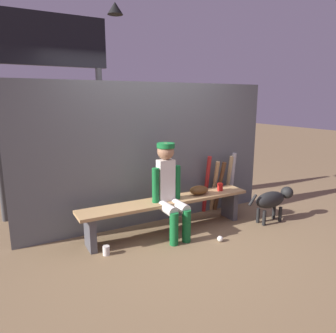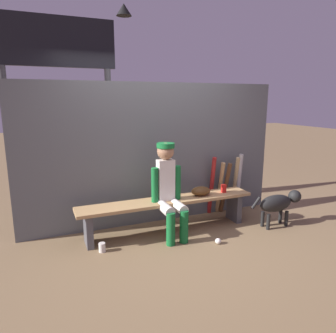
{
  "view_description": "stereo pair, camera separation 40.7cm",
  "coord_description": "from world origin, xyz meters",
  "px_view_note": "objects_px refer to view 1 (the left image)",
  "views": [
    {
      "loc": [
        -1.91,
        -3.5,
        1.77
      ],
      "look_at": [
        0.0,
        0.0,
        0.91
      ],
      "focal_mm": 33.52,
      "sensor_mm": 36.0,
      "label": 1
    },
    {
      "loc": [
        -1.54,
        -3.67,
        1.77
      ],
      "look_at": [
        0.0,
        0.0,
        0.91
      ],
      "focal_mm": 33.52,
      "sensor_mm": 36.0,
      "label": 2
    }
  ],
  "objects_px": {
    "dugout_bench": "(168,207)",
    "cup_on_bench": "(220,187)",
    "bat_aluminum_silver": "(232,181)",
    "bat_aluminum_red": "(207,185)",
    "bat_wood_tan": "(214,186)",
    "baseball": "(220,239)",
    "player_seated": "(170,187)",
    "bat_wood_natural": "(228,182)",
    "bat_wood_dark": "(220,186)",
    "cup_on_ground": "(106,250)",
    "baseball_glove": "(199,190)",
    "dog": "(273,199)",
    "scoreboard": "(53,68)"
  },
  "relations": [
    {
      "from": "bat_wood_natural",
      "to": "dog",
      "type": "xyz_separation_m",
      "value": [
        0.22,
        -0.74,
        -0.11
      ]
    },
    {
      "from": "baseball_glove",
      "to": "cup_on_bench",
      "type": "bearing_deg",
      "value": 0.29
    },
    {
      "from": "baseball_glove",
      "to": "bat_aluminum_red",
      "type": "xyz_separation_m",
      "value": [
        0.38,
        0.35,
        -0.06
      ]
    },
    {
      "from": "bat_wood_natural",
      "to": "player_seated",
      "type": "bearing_deg",
      "value": -161.65
    },
    {
      "from": "bat_wood_tan",
      "to": "cup_on_bench",
      "type": "height_order",
      "value": "bat_wood_tan"
    },
    {
      "from": "bat_wood_natural",
      "to": "cup_on_ground",
      "type": "height_order",
      "value": "bat_wood_natural"
    },
    {
      "from": "dugout_bench",
      "to": "dog",
      "type": "distance_m",
      "value": 1.57
    },
    {
      "from": "scoreboard",
      "to": "dugout_bench",
      "type": "bearing_deg",
      "value": -53.49
    },
    {
      "from": "bat_aluminum_silver",
      "to": "bat_wood_natural",
      "type": "height_order",
      "value": "bat_aluminum_silver"
    },
    {
      "from": "bat_aluminum_silver",
      "to": "bat_aluminum_red",
      "type": "bearing_deg",
      "value": 173.0
    },
    {
      "from": "bat_wood_tan",
      "to": "dog",
      "type": "bearing_deg",
      "value": -56.33
    },
    {
      "from": "player_seated",
      "to": "bat_aluminum_red",
      "type": "xyz_separation_m",
      "value": [
        0.91,
        0.46,
        -0.2
      ]
    },
    {
      "from": "bat_wood_tan",
      "to": "scoreboard",
      "type": "relative_size",
      "value": 0.26
    },
    {
      "from": "cup_on_bench",
      "to": "dog",
      "type": "distance_m",
      "value": 0.79
    },
    {
      "from": "bat_wood_tan",
      "to": "baseball",
      "type": "bearing_deg",
      "value": -122.51
    },
    {
      "from": "baseball",
      "to": "dugout_bench",
      "type": "bearing_deg",
      "value": 126.3
    },
    {
      "from": "bat_aluminum_silver",
      "to": "scoreboard",
      "type": "bearing_deg",
      "value": 153.76
    },
    {
      "from": "bat_aluminum_silver",
      "to": "dog",
      "type": "xyz_separation_m",
      "value": [
        0.19,
        -0.7,
        -0.13
      ]
    },
    {
      "from": "player_seated",
      "to": "baseball",
      "type": "distance_m",
      "value": 0.91
    },
    {
      "from": "cup_on_ground",
      "to": "cup_on_bench",
      "type": "height_order",
      "value": "cup_on_bench"
    },
    {
      "from": "bat_wood_dark",
      "to": "cup_on_ground",
      "type": "distance_m",
      "value": 2.14
    },
    {
      "from": "player_seated",
      "to": "baseball",
      "type": "height_order",
      "value": "player_seated"
    },
    {
      "from": "dugout_bench",
      "to": "cup_on_bench",
      "type": "height_order",
      "value": "cup_on_bench"
    },
    {
      "from": "bat_wood_dark",
      "to": "bat_aluminum_silver",
      "type": "xyz_separation_m",
      "value": [
        0.23,
        -0.01,
        0.06
      ]
    },
    {
      "from": "player_seated",
      "to": "cup_on_bench",
      "type": "height_order",
      "value": "player_seated"
    },
    {
      "from": "cup_on_ground",
      "to": "bat_wood_tan",
      "type": "bearing_deg",
      "value": 16.22
    },
    {
      "from": "baseball",
      "to": "baseball_glove",
      "type": "bearing_deg",
      "value": 83.74
    },
    {
      "from": "bat_aluminum_silver",
      "to": "baseball",
      "type": "bearing_deg",
      "value": -135.58
    },
    {
      "from": "dugout_bench",
      "to": "bat_aluminum_red",
      "type": "height_order",
      "value": "bat_aluminum_red"
    },
    {
      "from": "baseball",
      "to": "cup_on_bench",
      "type": "distance_m",
      "value": 0.87
    },
    {
      "from": "bat_aluminum_red",
      "to": "bat_wood_natural",
      "type": "xyz_separation_m",
      "value": [
        0.42,
        -0.02,
        -0.01
      ]
    },
    {
      "from": "bat_wood_dark",
      "to": "dog",
      "type": "relative_size",
      "value": 0.98
    },
    {
      "from": "dugout_bench",
      "to": "cup_on_bench",
      "type": "xyz_separation_m",
      "value": [
        0.87,
        0.0,
        0.16
      ]
    },
    {
      "from": "player_seated",
      "to": "cup_on_bench",
      "type": "relative_size",
      "value": 11.08
    },
    {
      "from": "baseball_glove",
      "to": "bat_wood_tan",
      "type": "xyz_separation_m",
      "value": [
        0.52,
        0.34,
        -0.1
      ]
    },
    {
      "from": "bat_wood_dark",
      "to": "cup_on_bench",
      "type": "xyz_separation_m",
      "value": [
        -0.23,
        -0.3,
        0.1
      ]
    },
    {
      "from": "player_seated",
      "to": "baseball",
      "type": "relative_size",
      "value": 16.47
    },
    {
      "from": "bat_aluminum_silver",
      "to": "bat_wood_tan",
      "type": "bearing_deg",
      "value": 171.8
    },
    {
      "from": "bat_wood_tan",
      "to": "cup_on_bench",
      "type": "distance_m",
      "value": 0.38
    },
    {
      "from": "baseball_glove",
      "to": "cup_on_bench",
      "type": "xyz_separation_m",
      "value": [
        0.37,
        0.0,
        -0.0
      ]
    },
    {
      "from": "baseball_glove",
      "to": "baseball",
      "type": "height_order",
      "value": "baseball_glove"
    },
    {
      "from": "dugout_bench",
      "to": "bat_aluminum_red",
      "type": "xyz_separation_m",
      "value": [
        0.88,
        0.35,
        0.1
      ]
    },
    {
      "from": "baseball_glove",
      "to": "bat_wood_natural",
      "type": "xyz_separation_m",
      "value": [
        0.8,
        0.33,
        -0.07
      ]
    },
    {
      "from": "baseball_glove",
      "to": "bat_wood_natural",
      "type": "height_order",
      "value": "bat_wood_natural"
    },
    {
      "from": "dugout_bench",
      "to": "bat_aluminum_silver",
      "type": "distance_m",
      "value": 1.37
    },
    {
      "from": "baseball_glove",
      "to": "bat_wood_natural",
      "type": "relative_size",
      "value": 0.31
    },
    {
      "from": "bat_wood_dark",
      "to": "cup_on_bench",
      "type": "relative_size",
      "value": 7.5
    },
    {
      "from": "player_seated",
      "to": "scoreboard",
      "type": "distance_m",
      "value": 2.47
    },
    {
      "from": "cup_on_ground",
      "to": "baseball_glove",
      "type": "bearing_deg",
      "value": 9.2
    },
    {
      "from": "baseball_glove",
      "to": "bat_wood_tan",
      "type": "bearing_deg",
      "value": 32.77
    }
  ]
}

